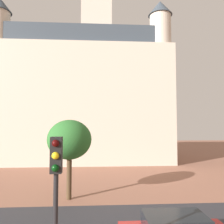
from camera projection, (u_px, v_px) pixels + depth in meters
The scene contains 4 objects.
ground_plane at pixel (111, 216), 12.43m from camera, with size 120.00×120.00×0.00m, color #93604C.
landmark_building at pixel (84, 93), 33.52m from camera, with size 24.27×12.51×33.92m.
traffic_light_pole at pixel (56, 195), 5.55m from camera, with size 0.28×0.34×4.70m.
tree_curb_far at pixel (70, 140), 15.47m from camera, with size 3.01×3.01×5.37m.
Camera 1 is at (-0.74, -2.72, 4.99)m, focal length 36.24 mm.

